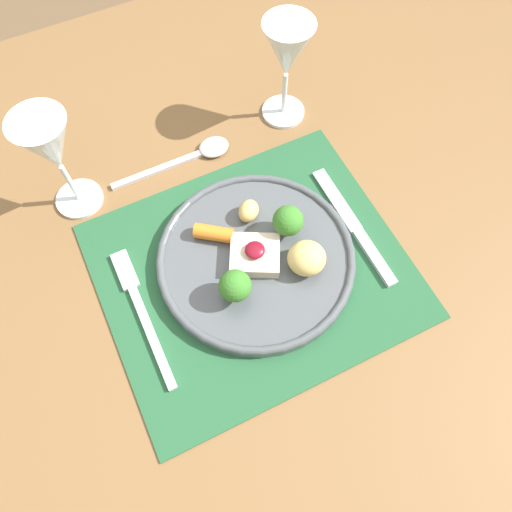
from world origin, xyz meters
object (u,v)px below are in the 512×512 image
object	(u,v)px
dinner_plate	(258,257)
knife	(358,233)
wine_glass_far	(51,149)
spoon	(199,153)
fork	(140,306)
wine_glass_near	(287,54)

from	to	relation	value
dinner_plate	knife	xyz separation A→B (m)	(0.15, -0.02, -0.01)
dinner_plate	wine_glass_far	bearing A→B (deg)	132.57
spoon	fork	bearing A→B (deg)	-131.96
dinner_plate	fork	world-z (taller)	dinner_plate
fork	dinner_plate	bearing A→B (deg)	-5.47
knife	spoon	size ratio (longest dim) A/B	1.09
fork	wine_glass_near	distance (m)	0.43
dinner_plate	spoon	distance (m)	0.22
spoon	wine_glass_near	bearing A→B (deg)	5.60
wine_glass_near	fork	bearing A→B (deg)	-146.22
spoon	knife	bearing A→B (deg)	-58.54
wine_glass_near	spoon	bearing A→B (deg)	-172.87
knife	spoon	bearing A→B (deg)	124.49
fork	wine_glass_far	world-z (taller)	wine_glass_far
spoon	wine_glass_far	size ratio (longest dim) A/B	1.12
fork	spoon	distance (m)	0.27
wine_glass_near	wine_glass_far	xyz separation A→B (m)	(-0.36, -0.02, 0.00)
dinner_plate	fork	distance (m)	0.18
spoon	wine_glass_far	bearing A→B (deg)	177.96
wine_glass_far	dinner_plate	bearing A→B (deg)	-47.43
dinner_plate	fork	xyz separation A→B (m)	(-0.18, 0.01, -0.01)
dinner_plate	fork	size ratio (longest dim) A/B	1.30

